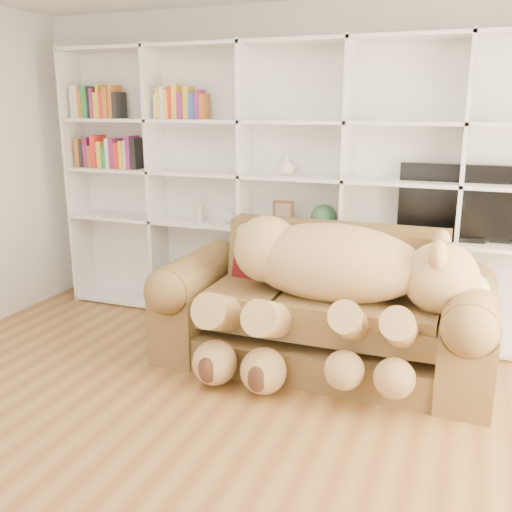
% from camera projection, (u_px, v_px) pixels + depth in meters
% --- Properties ---
extents(floor, '(5.00, 5.00, 0.00)m').
position_uv_depth(floor, '(159.00, 474.00, 3.00)').
color(floor, brown).
rests_on(floor, ground).
extents(wall_back, '(5.00, 0.02, 2.70)m').
position_uv_depth(wall_back, '(301.00, 169.00, 4.91)').
color(wall_back, white).
rests_on(wall_back, floor).
extents(bookshelf, '(4.43, 0.35, 2.40)m').
position_uv_depth(bookshelf, '(269.00, 175.00, 4.88)').
color(bookshelf, white).
rests_on(bookshelf, floor).
extents(sofa, '(2.38, 1.03, 1.00)m').
position_uv_depth(sofa, '(323.00, 314.00, 4.23)').
color(sofa, brown).
rests_on(sofa, floor).
extents(teddy_bear, '(1.88, 1.00, 1.09)m').
position_uv_depth(teddy_bear, '(330.00, 281.00, 3.93)').
color(teddy_bear, tan).
rests_on(teddy_bear, sofa).
extents(throw_pillow, '(0.42, 0.27, 0.42)m').
position_uv_depth(throw_pillow, '(259.00, 259.00, 4.49)').
color(throw_pillow, '#550E12').
rests_on(throw_pillow, sofa).
extents(tv, '(0.99, 0.18, 0.59)m').
position_uv_depth(tv, '(465.00, 203.00, 4.36)').
color(tv, black).
rests_on(tv, bookshelf).
extents(picture_frame, '(0.18, 0.04, 0.22)m').
position_uv_depth(picture_frame, '(283.00, 214.00, 4.86)').
color(picture_frame, '#50381B').
rests_on(picture_frame, bookshelf).
extents(green_vase, '(0.22, 0.22, 0.22)m').
position_uv_depth(green_vase, '(324.00, 218.00, 4.74)').
color(green_vase, '#2E5A38').
rests_on(green_vase, bookshelf).
extents(figurine_tall, '(0.11, 0.11, 0.17)m').
position_uv_depth(figurine_tall, '(199.00, 212.00, 5.15)').
color(figurine_tall, beige).
rests_on(figurine_tall, bookshelf).
extents(figurine_short, '(0.08, 0.08, 0.11)m').
position_uv_depth(figurine_short, '(200.00, 215.00, 5.15)').
color(figurine_short, beige).
rests_on(figurine_short, bookshelf).
extents(snow_globe, '(0.11, 0.11, 0.11)m').
position_uv_depth(snow_globe, '(229.00, 217.00, 5.05)').
color(snow_globe, silver).
rests_on(snow_globe, bookshelf).
extents(shelf_vase, '(0.16, 0.16, 0.17)m').
position_uv_depth(shelf_vase, '(286.00, 165.00, 4.75)').
color(shelf_vase, silver).
rests_on(shelf_vase, bookshelf).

